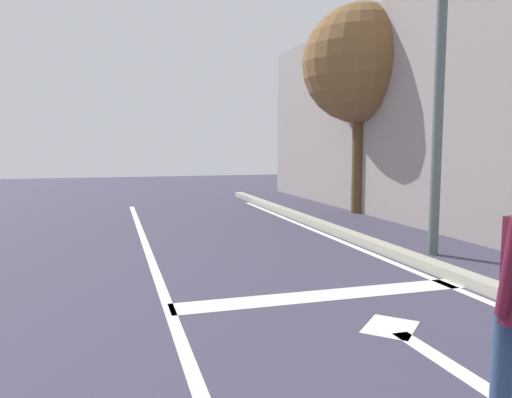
{
  "coord_description": "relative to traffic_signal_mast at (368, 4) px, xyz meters",
  "views": [
    {
      "loc": [
        -0.59,
        1.79,
        1.7
      ],
      "look_at": [
        1.0,
        7.16,
        1.1
      ],
      "focal_mm": 34.53,
      "sensor_mm": 36.0,
      "label": 1
    }
  ],
  "objects": [
    {
      "name": "lane_line_center",
      "position": [
        -3.06,
        -2.32,
        -3.72
      ],
      "size": [
        0.12,
        20.0,
        0.01
      ],
      "primitive_type": "cube",
      "color": "silver",
      "rests_on": "ground"
    },
    {
      "name": "traffic_signal_mast",
      "position": [
        0.0,
        0.0,
        0.0
      ],
      "size": [
        4.71,
        0.34,
        5.17
      ],
      "color": "#556560",
      "rests_on": "ground"
    },
    {
      "name": "roadside_tree",
      "position": [
        2.46,
        4.75,
        -0.01
      ],
      "size": [
        2.94,
        2.94,
        5.21
      ],
      "color": "brown",
      "rests_on": "ground"
    },
    {
      "name": "building_block",
      "position": [
        6.52,
        4.9,
        -1.21
      ],
      "size": [
        8.08,
        12.46,
        5.01
      ],
      "primitive_type": "cube",
      "color": "gray",
      "rests_on": "ground"
    },
    {
      "name": "stop_bar",
      "position": [
        -1.29,
        -1.5,
        -3.72
      ],
      "size": [
        3.54,
        0.4,
        0.01
      ],
      "primitive_type": "cube",
      "color": "silver",
      "rests_on": "ground"
    },
    {
      "name": "lane_arrow_head",
      "position": [
        -1.12,
        -2.59,
        -3.72
      ],
      "size": [
        0.71,
        0.71,
        0.01
      ],
      "primitive_type": "cube",
      "rotation": [
        0.0,
        0.0,
        0.79
      ],
      "color": "silver",
      "rests_on": "ground"
    },
    {
      "name": "lane_line_curbside",
      "position": [
        0.33,
        -2.32,
        -3.72
      ],
      "size": [
        0.12,
        20.0,
        0.01
      ],
      "primitive_type": "cube",
      "color": "silver",
      "rests_on": "ground"
    },
    {
      "name": "lane_arrow_stem",
      "position": [
        -1.12,
        -3.44,
        -3.72
      ],
      "size": [
        0.16,
        1.4,
        0.01
      ],
      "primitive_type": "cube",
      "color": "silver",
      "rests_on": "ground"
    }
  ]
}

